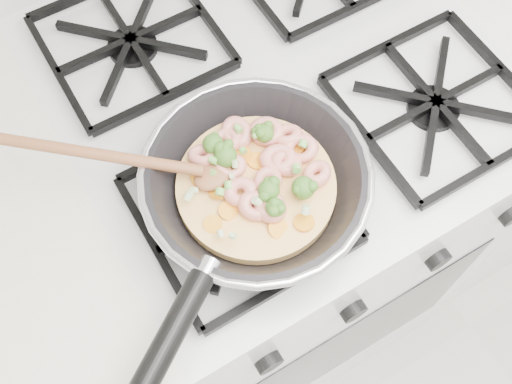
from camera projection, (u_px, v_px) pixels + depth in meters
stove at (272, 211)px, 1.26m from camera, size 0.60×0.60×0.92m
skillet at (253, 185)px, 0.73m from camera, size 0.40×0.37×0.08m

